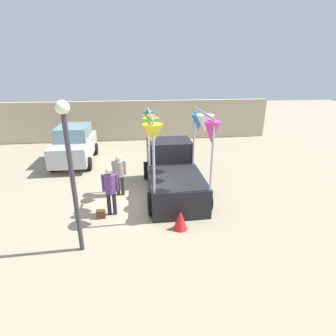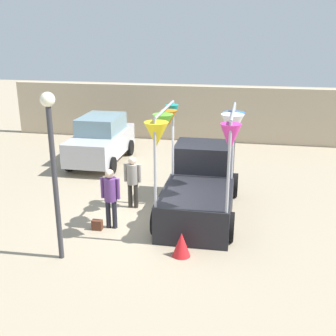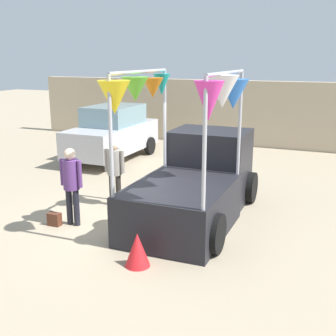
{
  "view_description": "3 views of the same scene",
  "coord_description": "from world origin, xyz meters",
  "px_view_note": "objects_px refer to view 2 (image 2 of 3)",
  "views": [
    {
      "loc": [
        -0.11,
        -8.47,
        4.57
      ],
      "look_at": [
        0.95,
        -0.21,
        1.39
      ],
      "focal_mm": 28.0,
      "sensor_mm": 36.0,
      "label": 1
    },
    {
      "loc": [
        2.47,
        -10.6,
        5.22
      ],
      "look_at": [
        0.44,
        0.15,
        1.55
      ],
      "focal_mm": 45.0,
      "sensor_mm": 36.0,
      "label": 2
    },
    {
      "loc": [
        4.16,
        -7.68,
        3.49
      ],
      "look_at": [
        0.83,
        0.3,
        1.21
      ],
      "focal_mm": 45.0,
      "sensor_mm": 36.0,
      "label": 3
    }
  ],
  "objects_px": {
    "person_vendor": "(133,177)",
    "street_lamp": "(52,154)",
    "person_customer": "(110,193)",
    "folded_kite_bundle_crimson": "(181,244)",
    "handbag": "(97,225)",
    "parked_car": "(101,139)",
    "vendor_truck": "(201,181)"
  },
  "relations": [
    {
      "from": "person_vendor",
      "to": "handbag",
      "type": "distance_m",
      "value": 1.91
    },
    {
      "from": "folded_kite_bundle_crimson",
      "to": "person_customer",
      "type": "bearing_deg",
      "value": 151.79
    },
    {
      "from": "person_vendor",
      "to": "handbag",
      "type": "height_order",
      "value": "person_vendor"
    },
    {
      "from": "parked_car",
      "to": "folded_kite_bundle_crimson",
      "type": "xyz_separation_m",
      "value": [
        4.32,
        -6.71,
        -0.64
      ]
    },
    {
      "from": "handbag",
      "to": "street_lamp",
      "type": "height_order",
      "value": "street_lamp"
    },
    {
      "from": "person_vendor",
      "to": "street_lamp",
      "type": "height_order",
      "value": "street_lamp"
    },
    {
      "from": "street_lamp",
      "to": "folded_kite_bundle_crimson",
      "type": "height_order",
      "value": "street_lamp"
    },
    {
      "from": "person_vendor",
      "to": "street_lamp",
      "type": "xyz_separation_m",
      "value": [
        -0.91,
        -3.17,
        1.6
      ]
    },
    {
      "from": "parked_car",
      "to": "person_vendor",
      "type": "distance_m",
      "value": 4.82
    },
    {
      "from": "person_vendor",
      "to": "folded_kite_bundle_crimson",
      "type": "relative_size",
      "value": 2.68
    },
    {
      "from": "person_customer",
      "to": "person_vendor",
      "type": "distance_m",
      "value": 1.45
    },
    {
      "from": "vendor_truck",
      "to": "person_customer",
      "type": "distance_m",
      "value": 2.73
    },
    {
      "from": "parked_car",
      "to": "folded_kite_bundle_crimson",
      "type": "distance_m",
      "value": 8.01
    },
    {
      "from": "vendor_truck",
      "to": "person_vendor",
      "type": "bearing_deg",
      "value": -176.83
    },
    {
      "from": "person_customer",
      "to": "handbag",
      "type": "xyz_separation_m",
      "value": [
        -0.35,
        -0.2,
        -0.87
      ]
    },
    {
      "from": "handbag",
      "to": "street_lamp",
      "type": "distance_m",
      "value": 2.89
    },
    {
      "from": "parked_car",
      "to": "street_lamp",
      "type": "height_order",
      "value": "street_lamp"
    },
    {
      "from": "person_vendor",
      "to": "folded_kite_bundle_crimson",
      "type": "height_order",
      "value": "person_vendor"
    },
    {
      "from": "vendor_truck",
      "to": "folded_kite_bundle_crimson",
      "type": "height_order",
      "value": "vendor_truck"
    },
    {
      "from": "person_vendor",
      "to": "handbag",
      "type": "xyz_separation_m",
      "value": [
        -0.57,
        -1.63,
        -0.83
      ]
    },
    {
      "from": "person_customer",
      "to": "person_vendor",
      "type": "relative_size",
      "value": 1.04
    },
    {
      "from": "person_customer",
      "to": "handbag",
      "type": "distance_m",
      "value": 0.96
    },
    {
      "from": "person_customer",
      "to": "street_lamp",
      "type": "relative_size",
      "value": 0.43
    },
    {
      "from": "handbag",
      "to": "parked_car",
      "type": "bearing_deg",
      "value": 107.92
    },
    {
      "from": "vendor_truck",
      "to": "folded_kite_bundle_crimson",
      "type": "distance_m",
      "value": 2.75
    },
    {
      "from": "handbag",
      "to": "street_lamp",
      "type": "relative_size",
      "value": 0.07
    },
    {
      "from": "handbag",
      "to": "folded_kite_bundle_crimson",
      "type": "bearing_deg",
      "value": -20.72
    },
    {
      "from": "street_lamp",
      "to": "folded_kite_bundle_crimson",
      "type": "bearing_deg",
      "value": 12.38
    },
    {
      "from": "parked_car",
      "to": "vendor_truck",
      "type": "bearing_deg",
      "value": -42.15
    },
    {
      "from": "vendor_truck",
      "to": "parked_car",
      "type": "xyz_separation_m",
      "value": [
        -4.47,
        4.04,
        0.0
      ]
    },
    {
      "from": "handbag",
      "to": "folded_kite_bundle_crimson",
      "type": "height_order",
      "value": "folded_kite_bundle_crimson"
    },
    {
      "from": "person_customer",
      "to": "folded_kite_bundle_crimson",
      "type": "distance_m",
      "value": 2.49
    }
  ]
}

